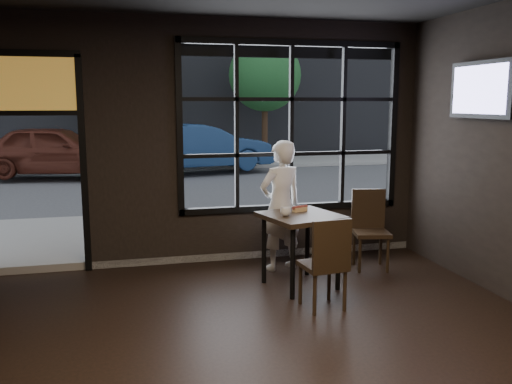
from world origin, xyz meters
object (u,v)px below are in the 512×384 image
object	(u,v)px
cafe_table	(301,250)
chair_near	(323,262)
man	(281,206)
navy_car	(201,147)

from	to	relation	value
cafe_table	chair_near	bearing A→B (deg)	-104.42
cafe_table	man	world-z (taller)	man
cafe_table	man	size ratio (longest dim) A/B	0.52
chair_near	man	world-z (taller)	man
cafe_table	navy_car	size ratio (longest dim) A/B	0.21
chair_near	man	size ratio (longest dim) A/B	0.59
man	navy_car	size ratio (longest dim) A/B	0.39
navy_car	chair_near	bearing A→B (deg)	167.71
cafe_table	man	distance (m)	0.81
man	navy_car	world-z (taller)	man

